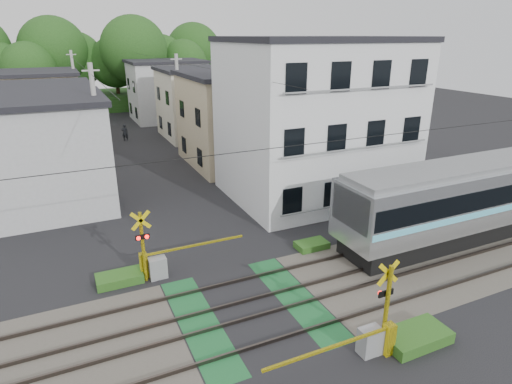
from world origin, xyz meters
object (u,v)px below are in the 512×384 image
commuter_train (499,191)px  pedestrian (125,133)px  apartment_block (315,120)px  crossing_signal_far (155,262)px  crossing_signal_near (374,335)px

commuter_train → pedestrian: 31.11m
commuter_train → apartment_block: size_ratio=1.80×
commuter_train → crossing_signal_far: commuter_train is taller
commuter_train → pedestrian: commuter_train is taller
commuter_train → apartment_block: bearing=124.6°
crossing_signal_near → pedestrian: (-2.51, 32.54, 0.08)m
crossing_signal_far → apartment_block: 13.14m
crossing_signal_near → crossing_signal_far: bearing=125.3°
commuter_train → crossing_signal_far: size_ratio=3.87×
crossing_signal_near → crossing_signal_far: 8.95m
apartment_block → pedestrian: apartment_block is taller
crossing_signal_near → pedestrian: bearing=94.4°
crossing_signal_near → crossing_signal_far: size_ratio=1.00×
commuter_train → apartment_block: 10.41m
crossing_signal_far → pedestrian: 25.37m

